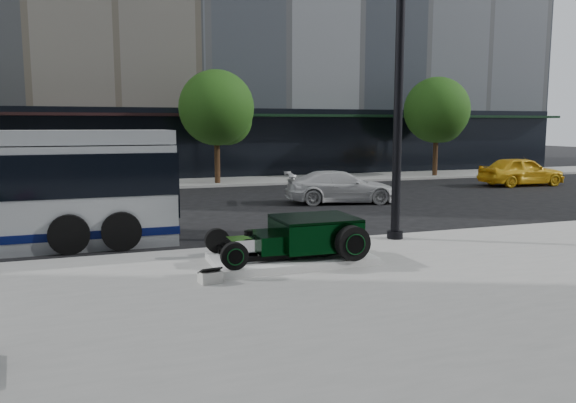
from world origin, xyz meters
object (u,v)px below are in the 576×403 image
object	(u,v)px
hot_rod	(306,235)
white_sedan	(341,187)
yellow_taxi	(521,171)
lamppost	(398,105)

from	to	relation	value
hot_rod	white_sedan	bearing A→B (deg)	60.91
hot_rod	yellow_taxi	world-z (taller)	yellow_taxi
lamppost	white_sedan	distance (m)	8.19
lamppost	yellow_taxi	bearing A→B (deg)	37.66
white_sedan	yellow_taxi	xyz separation A→B (m)	(11.33, 2.78, 0.10)
hot_rod	white_sedan	world-z (taller)	white_sedan
white_sedan	yellow_taxi	distance (m)	11.67
lamppost	white_sedan	xyz separation A→B (m)	(1.87, 7.41, -2.93)
lamppost	yellow_taxi	distance (m)	16.91
hot_rod	yellow_taxi	bearing A→B (deg)	35.65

